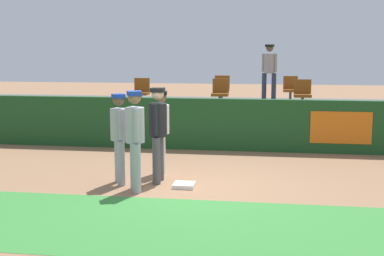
% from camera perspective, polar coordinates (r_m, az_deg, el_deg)
% --- Properties ---
extents(ground_plane, '(60.00, 60.00, 0.00)m').
position_cam_1_polar(ground_plane, '(10.25, -0.22, -6.38)').
color(ground_plane, '#936B4C').
extents(grass_foreground_strip, '(18.00, 2.80, 0.01)m').
position_cam_1_polar(grass_foreground_strip, '(8.16, -2.69, -10.30)').
color(grass_foreground_strip, '#388438').
rests_on(grass_foreground_strip, ground_plane).
extents(first_base, '(0.40, 0.40, 0.08)m').
position_cam_1_polar(first_base, '(10.27, -0.85, -6.13)').
color(first_base, white).
rests_on(first_base, ground_plane).
extents(player_fielder_home, '(0.37, 0.56, 1.75)m').
position_cam_1_polar(player_fielder_home, '(11.23, -3.26, 0.18)').
color(player_fielder_home, white).
rests_on(player_fielder_home, ground_plane).
extents(player_runner_visitor, '(0.45, 0.45, 1.77)m').
position_cam_1_polar(player_runner_visitor, '(10.45, -7.79, -0.43)').
color(player_runner_visitor, '#9EA3AD').
rests_on(player_runner_visitor, ground_plane).
extents(player_coach_visitor, '(0.46, 0.49, 1.87)m').
position_cam_1_polar(player_coach_visitor, '(9.86, -6.12, -0.59)').
color(player_coach_visitor, '#9EA3AD').
rests_on(player_coach_visitor, ground_plane).
extents(player_umpire, '(0.36, 0.53, 1.88)m').
position_cam_1_polar(player_umpire, '(10.47, -3.66, 0.00)').
color(player_umpire, '#4C4C51').
rests_on(player_umpire, ground_plane).
extents(field_wall, '(18.00, 0.26, 1.35)m').
position_cam_1_polar(field_wall, '(13.92, 2.35, 0.40)').
color(field_wall, '#19471E').
rests_on(field_wall, ground_plane).
extents(bleacher_platform, '(18.00, 4.80, 0.93)m').
position_cam_1_polar(bleacher_platform, '(16.48, 3.29, 0.94)').
color(bleacher_platform, '#59595E').
rests_on(bleacher_platform, ground_plane).
extents(seat_front_right, '(0.48, 0.44, 0.84)m').
position_cam_1_polar(seat_front_right, '(15.20, 11.72, 3.70)').
color(seat_front_right, '#4C4C51').
rests_on(seat_front_right, bleacher_platform).
extents(seat_back_center, '(0.47, 0.44, 0.84)m').
position_cam_1_polar(seat_back_center, '(17.06, 3.20, 4.37)').
color(seat_back_center, '#4C4C51').
rests_on(seat_back_center, bleacher_platform).
extents(seat_front_center, '(0.47, 0.44, 0.84)m').
position_cam_1_polar(seat_front_center, '(15.26, 3.04, 3.88)').
color(seat_front_center, '#4C4C51').
rests_on(seat_front_center, bleacher_platform).
extents(seat_front_left, '(0.45, 0.44, 0.84)m').
position_cam_1_polar(seat_front_left, '(15.66, -5.45, 3.97)').
color(seat_front_left, '#4C4C51').
rests_on(seat_front_left, bleacher_platform).
extents(seat_back_right, '(0.45, 0.44, 0.84)m').
position_cam_1_polar(seat_back_right, '(16.98, 10.47, 4.22)').
color(seat_back_right, '#4C4C51').
rests_on(seat_back_right, bleacher_platform).
extents(spectator_hooded, '(0.50, 0.42, 1.82)m').
position_cam_1_polar(spectator_hooded, '(17.66, 8.25, 6.33)').
color(spectator_hooded, '#33384C').
rests_on(spectator_hooded, bleacher_platform).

